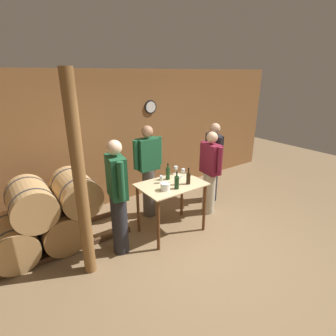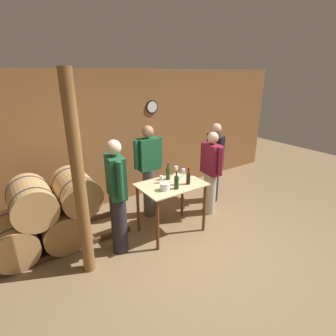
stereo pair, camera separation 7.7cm
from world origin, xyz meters
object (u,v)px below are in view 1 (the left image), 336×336
(wine_bottle_left, at_px, (168,173))
(wine_glass_near_left, at_px, (161,178))
(ice_bucket, at_px, (165,187))
(person_visitor_with_scarf, at_px, (210,172))
(wine_bottle_far_left, at_px, (177,182))
(wine_glass_near_right, at_px, (176,168))
(wine_glass_far_side, at_px, (183,171))
(person_visitor_near_door, at_px, (148,170))
(person_visitor_bearded, at_px, (118,196))
(wooden_post, at_px, (80,182))
(wine_bottle_center, at_px, (188,178))
(person_host, at_px, (213,161))
(wine_glass_near_center, at_px, (178,178))

(wine_bottle_left, distance_m, wine_glass_near_left, 0.19)
(ice_bucket, distance_m, person_visitor_with_scarf, 1.24)
(wine_bottle_far_left, relative_size, wine_glass_near_right, 1.92)
(wine_glass_near_right, xyz_separation_m, wine_glass_far_side, (0.03, -0.18, -0.00))
(ice_bucket, xyz_separation_m, person_visitor_near_door, (0.20, 0.84, -0.02))
(person_visitor_bearded, bearing_deg, wooden_post, -166.61)
(wine_bottle_far_left, bearing_deg, wine_glass_near_left, 101.91)
(wine_bottle_left, bearing_deg, person_visitor_near_door, 100.09)
(wine_bottle_left, relative_size, wine_glass_near_right, 1.93)
(wine_bottle_center, height_order, person_visitor_with_scarf, person_visitor_with_scarf)
(wine_bottle_left, relative_size, person_host, 0.17)
(wine_glass_near_right, distance_m, wine_glass_far_side, 0.18)
(wine_glass_near_left, height_order, wine_glass_near_right, wine_glass_near_right)
(wine_glass_near_center, relative_size, ice_bucket, 1.01)
(wooden_post, height_order, wine_bottle_left, wooden_post)
(wine_glass_near_center, bearing_deg, person_visitor_near_door, 97.27)
(wooden_post, xyz_separation_m, person_visitor_near_door, (1.49, 0.83, -0.42))
(wine_glass_near_center, distance_m, wine_glass_far_side, 0.36)
(wine_bottle_far_left, bearing_deg, wine_glass_near_center, 43.16)
(wine_bottle_far_left, height_order, person_host, person_host)
(wine_glass_near_left, bearing_deg, wine_glass_near_center, -48.29)
(wine_bottle_left, bearing_deg, wine_glass_near_center, -87.81)
(wine_bottle_left, height_order, wine_glass_far_side, wine_bottle_left)
(wine_bottle_far_left, height_order, ice_bucket, wine_bottle_far_left)
(wine_glass_near_right, bearing_deg, wine_bottle_left, -155.22)
(wine_bottle_left, xyz_separation_m, wine_glass_near_center, (0.01, -0.28, -0.00))
(wooden_post, distance_m, wine_bottle_center, 1.77)
(wooden_post, relative_size, ice_bucket, 18.31)
(wine_bottle_left, bearing_deg, ice_bucket, -130.80)
(wine_glass_near_left, bearing_deg, wine_glass_near_right, 22.99)
(wine_glass_near_right, xyz_separation_m, ice_bucket, (-0.55, -0.46, -0.05))
(wine_glass_near_right, bearing_deg, wine_glass_far_side, -81.51)
(wine_bottle_far_left, height_order, wine_bottle_center, wine_bottle_far_left)
(person_visitor_bearded, bearing_deg, wine_glass_near_center, -4.52)
(wine_bottle_left, distance_m, ice_bucket, 0.45)
(wine_bottle_center, relative_size, person_visitor_bearded, 0.16)
(wooden_post, bearing_deg, person_visitor_with_scarf, 5.58)
(wine_bottle_left, xyz_separation_m, person_visitor_with_scarf, (0.92, -0.09, -0.15))
(wine_bottle_center, xyz_separation_m, person_visitor_bearded, (-1.19, 0.16, -0.05))
(wine_glass_far_side, distance_m, person_visitor_bearded, 1.33)
(wine_glass_near_left, height_order, ice_bucket, wine_glass_near_left)
(wine_glass_far_side, bearing_deg, wine_glass_near_right, 98.49)
(wine_bottle_center, relative_size, person_host, 0.17)
(ice_bucket, bearing_deg, person_visitor_bearded, 169.62)
(wine_bottle_far_left, relative_size, wine_bottle_left, 0.99)
(person_host, relative_size, person_visitor_near_door, 0.96)
(wooden_post, relative_size, wine_bottle_center, 9.58)
(ice_bucket, bearing_deg, wine_glass_far_side, 25.67)
(wooden_post, xyz_separation_m, wine_bottle_far_left, (1.47, -0.07, -0.34))
(person_visitor_near_door, bearing_deg, person_visitor_with_scarf, -30.03)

